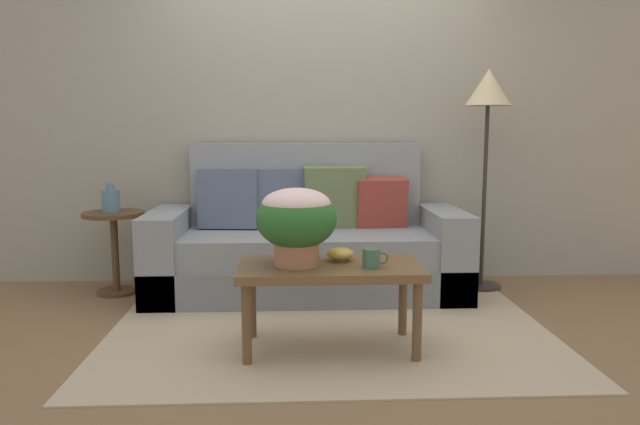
{
  "coord_description": "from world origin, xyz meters",
  "views": [
    {
      "loc": [
        -0.22,
        -3.49,
        1.2
      ],
      "look_at": [
        -0.04,
        0.14,
        0.68
      ],
      "focal_mm": 33.1,
      "sensor_mm": 36.0,
      "label": 1
    }
  ],
  "objects_px": {
    "potted_plant": "(296,218)",
    "snack_bowl": "(340,254)",
    "couch": "(307,246)",
    "table_vase": "(111,200)",
    "side_table": "(114,238)",
    "floor_lamp": "(488,108)",
    "coffee_mug": "(372,258)",
    "coffee_table": "(330,276)"
  },
  "relations": [
    {
      "from": "snack_bowl",
      "to": "table_vase",
      "type": "distance_m",
      "value": 1.93
    },
    {
      "from": "floor_lamp",
      "to": "couch",
      "type": "bearing_deg",
      "value": -178.33
    },
    {
      "from": "side_table",
      "to": "coffee_table",
      "type": "bearing_deg",
      "value": -38.62
    },
    {
      "from": "floor_lamp",
      "to": "snack_bowl",
      "type": "height_order",
      "value": "floor_lamp"
    },
    {
      "from": "table_vase",
      "to": "side_table",
      "type": "bearing_deg",
      "value": -12.04
    },
    {
      "from": "side_table",
      "to": "coffee_mug",
      "type": "relative_size",
      "value": 4.34
    },
    {
      "from": "snack_bowl",
      "to": "table_vase",
      "type": "height_order",
      "value": "table_vase"
    },
    {
      "from": "coffee_table",
      "to": "coffee_mug",
      "type": "xyz_separation_m",
      "value": [
        0.21,
        -0.08,
        0.11
      ]
    },
    {
      "from": "coffee_table",
      "to": "coffee_mug",
      "type": "distance_m",
      "value": 0.25
    },
    {
      "from": "coffee_table",
      "to": "floor_lamp",
      "type": "xyz_separation_m",
      "value": [
        1.22,
        1.2,
        0.93
      ]
    },
    {
      "from": "snack_bowl",
      "to": "potted_plant",
      "type": "bearing_deg",
      "value": -158.33
    },
    {
      "from": "floor_lamp",
      "to": "coffee_mug",
      "type": "bearing_deg",
      "value": -128.29
    },
    {
      "from": "side_table",
      "to": "table_vase",
      "type": "bearing_deg",
      "value": 167.96
    },
    {
      "from": "potted_plant",
      "to": "coffee_mug",
      "type": "bearing_deg",
      "value": -10.98
    },
    {
      "from": "floor_lamp",
      "to": "potted_plant",
      "type": "xyz_separation_m",
      "value": [
        -1.4,
        -1.2,
        -0.62
      ]
    },
    {
      "from": "potted_plant",
      "to": "coffee_mug",
      "type": "distance_m",
      "value": 0.45
    },
    {
      "from": "coffee_table",
      "to": "table_vase",
      "type": "relative_size",
      "value": 4.61
    },
    {
      "from": "coffee_table",
      "to": "snack_bowl",
      "type": "relative_size",
      "value": 6.59
    },
    {
      "from": "coffee_table",
      "to": "snack_bowl",
      "type": "distance_m",
      "value": 0.15
    },
    {
      "from": "floor_lamp",
      "to": "side_table",
      "type": "bearing_deg",
      "value": -179.87
    },
    {
      "from": "potted_plant",
      "to": "coffee_mug",
      "type": "xyz_separation_m",
      "value": [
        0.39,
        -0.08,
        -0.2
      ]
    },
    {
      "from": "floor_lamp",
      "to": "table_vase",
      "type": "relative_size",
      "value": 7.65
    },
    {
      "from": "couch",
      "to": "side_table",
      "type": "relative_size",
      "value": 3.74
    },
    {
      "from": "side_table",
      "to": "snack_bowl",
      "type": "bearing_deg",
      "value": -35.25
    },
    {
      "from": "potted_plant",
      "to": "snack_bowl",
      "type": "xyz_separation_m",
      "value": [
        0.24,
        0.1,
        -0.21
      ]
    },
    {
      "from": "potted_plant",
      "to": "coffee_table",
      "type": "bearing_deg",
      "value": 0.78
    },
    {
      "from": "coffee_table",
      "to": "side_table",
      "type": "height_order",
      "value": "side_table"
    },
    {
      "from": "couch",
      "to": "potted_plant",
      "type": "distance_m",
      "value": 1.23
    },
    {
      "from": "coffee_mug",
      "to": "floor_lamp",
      "type": "bearing_deg",
      "value": 51.71
    },
    {
      "from": "couch",
      "to": "floor_lamp",
      "type": "bearing_deg",
      "value": 1.67
    },
    {
      "from": "couch",
      "to": "table_vase",
      "type": "height_order",
      "value": "couch"
    },
    {
      "from": "coffee_mug",
      "to": "table_vase",
      "type": "bearing_deg",
      "value": 143.47
    },
    {
      "from": "potted_plant",
      "to": "snack_bowl",
      "type": "height_order",
      "value": "potted_plant"
    },
    {
      "from": "couch",
      "to": "potted_plant",
      "type": "xyz_separation_m",
      "value": [
        -0.08,
        -1.16,
        0.38
      ]
    },
    {
      "from": "side_table",
      "to": "snack_bowl",
      "type": "xyz_separation_m",
      "value": [
        1.56,
        -1.1,
        0.1
      ]
    },
    {
      "from": "potted_plant",
      "to": "snack_bowl",
      "type": "distance_m",
      "value": 0.34
    },
    {
      "from": "snack_bowl",
      "to": "coffee_mug",
      "type": "bearing_deg",
      "value": -48.67
    },
    {
      "from": "potted_plant",
      "to": "table_vase",
      "type": "relative_size",
      "value": 2.02
    },
    {
      "from": "couch",
      "to": "snack_bowl",
      "type": "xyz_separation_m",
      "value": [
        0.16,
        -1.07,
        0.17
      ]
    },
    {
      "from": "couch",
      "to": "floor_lamp",
      "type": "distance_m",
      "value": 1.66
    },
    {
      "from": "floor_lamp",
      "to": "table_vase",
      "type": "xyz_separation_m",
      "value": [
        -2.73,
        -0.0,
        -0.66
      ]
    },
    {
      "from": "floor_lamp",
      "to": "coffee_mug",
      "type": "xyz_separation_m",
      "value": [
        -1.01,
        -1.28,
        -0.82
      ]
    }
  ]
}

